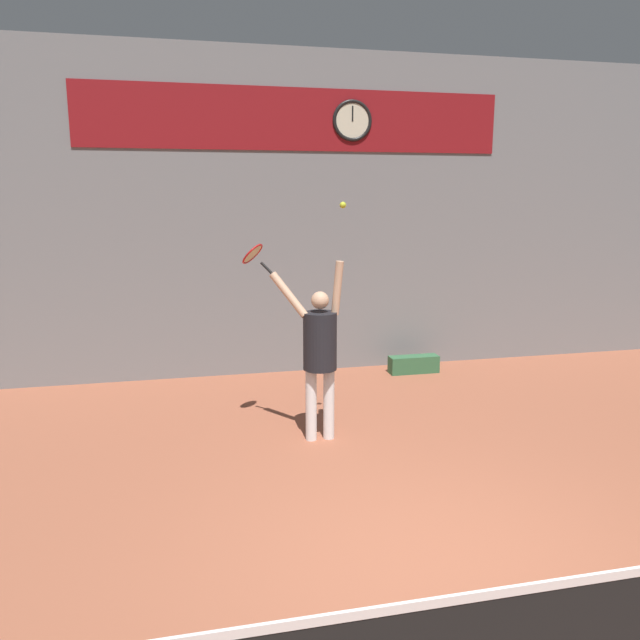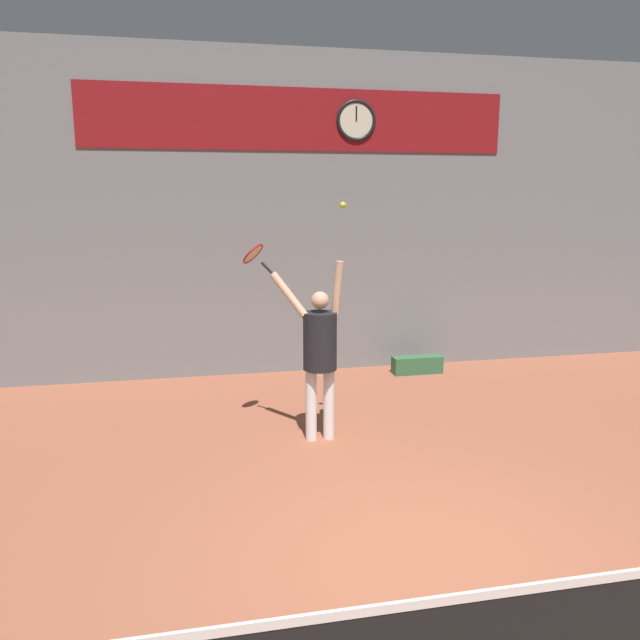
% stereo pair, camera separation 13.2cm
% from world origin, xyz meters
% --- Properties ---
extents(ground_plane, '(18.00, 18.00, 0.00)m').
position_xyz_m(ground_plane, '(0.00, 0.00, 0.00)').
color(ground_plane, '#9E563D').
extents(back_wall, '(18.00, 0.10, 5.00)m').
position_xyz_m(back_wall, '(0.00, 5.76, 2.50)').
color(back_wall, slate).
rests_on(back_wall, ground_plane).
extents(sponsor_banner, '(6.52, 0.02, 0.92)m').
position_xyz_m(sponsor_banner, '(0.00, 5.70, 3.95)').
color(sponsor_banner, maroon).
extents(scoreboard_clock, '(0.63, 0.06, 0.63)m').
position_xyz_m(scoreboard_clock, '(0.87, 5.68, 3.95)').
color(scoreboard_clock, beige).
extents(tennis_player, '(0.84, 0.51, 2.11)m').
position_xyz_m(tennis_player, '(-0.31, 2.79, 1.10)').
color(tennis_player, white).
rests_on(tennis_player, ground_plane).
extents(tennis_racket, '(0.40, 0.38, 0.36)m').
position_xyz_m(tennis_racket, '(-1.00, 3.18, 2.15)').
color(tennis_racket, black).
extents(tennis_ball, '(0.07, 0.07, 0.07)m').
position_xyz_m(tennis_ball, '(-0.06, 2.73, 2.72)').
color(tennis_ball, '#CCDB2D').
extents(equipment_bag, '(0.81, 0.24, 0.28)m').
position_xyz_m(equipment_bag, '(1.80, 5.18, 0.14)').
color(equipment_bag, '#33663F').
rests_on(equipment_bag, ground_plane).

